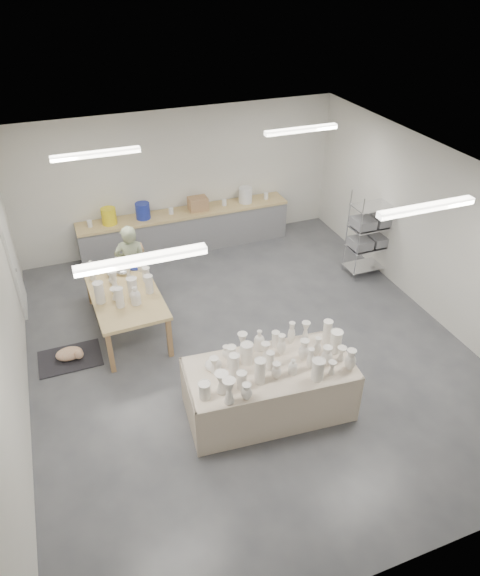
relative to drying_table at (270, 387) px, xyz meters
name	(u,v)px	position (x,y,z in m)	size (l,w,h in m)	color
room	(239,239)	(0.11, 1.49, 1.60)	(8.00, 8.02, 3.00)	#424449
back_counter	(186,229)	(0.21, 5.09, 0.03)	(4.60, 0.60, 1.24)	tan
wire_shelf	(371,232)	(3.42, 2.81, 0.46)	(0.88, 0.48, 1.80)	silver
drying_table	(270,387)	(0.00, 0.00, 0.00)	(2.43, 1.30, 1.20)	olive
work_table	(125,285)	(-1.51, 2.75, 0.39)	(1.18, 2.23, 1.20)	tan
rug	(70,358)	(-2.61, 2.19, -0.45)	(1.00, 0.70, 0.02)	black
cat	(70,354)	(-2.59, 2.17, -0.34)	(0.52, 0.45, 0.19)	white
potter	(132,265)	(-1.26, 3.45, 0.34)	(0.58, 0.38, 1.60)	gray
red_stool	(133,282)	(-1.26, 3.72, -0.20)	(0.38, 0.38, 0.29)	red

